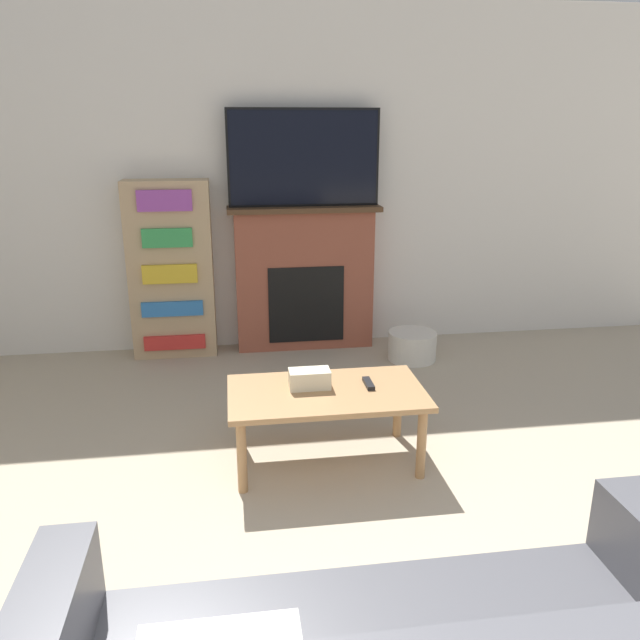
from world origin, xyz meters
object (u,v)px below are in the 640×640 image
object	(u,v)px
tv	(304,158)
coffee_table	(327,399)
bookshelf	(171,270)
storage_basket	(412,346)
fireplace	(304,278)

from	to	relation	value
tv	coffee_table	size ratio (longest dim) A/B	1.12
tv	bookshelf	size ratio (longest dim) A/B	0.85
coffee_table	bookshelf	size ratio (longest dim) A/B	0.76
coffee_table	bookshelf	xyz separation A→B (m)	(-0.94, 1.86, 0.32)
tv	storage_basket	world-z (taller)	tv
tv	storage_basket	bearing A→B (deg)	-27.45
tv	storage_basket	xyz separation A→B (m)	(0.80, -0.42, -1.42)
storage_basket	coffee_table	bearing A→B (deg)	-122.11
fireplace	storage_basket	world-z (taller)	fireplace
fireplace	storage_basket	xyz separation A→B (m)	(0.80, -0.44, -0.48)
bookshelf	storage_basket	bearing A→B (deg)	-12.57
fireplace	tv	bearing A→B (deg)	-90.00
bookshelf	storage_basket	world-z (taller)	bookshelf
tv	coffee_table	distance (m)	2.20
bookshelf	fireplace	bearing A→B (deg)	1.22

